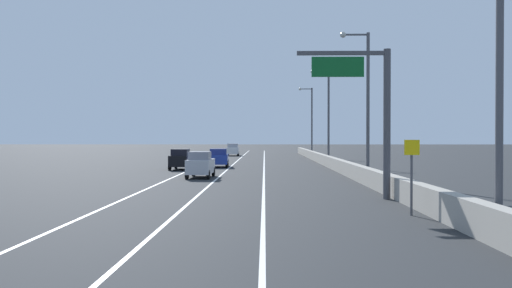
# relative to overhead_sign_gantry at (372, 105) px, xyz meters

# --- Properties ---
(ground_plane) EXTENTS (320.00, 320.00, 0.00)m
(ground_plane) POSITION_rel_overhead_sign_gantry_xyz_m (-6.92, 41.65, -4.73)
(ground_plane) COLOR #26282B
(lane_stripe_left) EXTENTS (0.16, 130.00, 0.00)m
(lane_stripe_left) POSITION_rel_overhead_sign_gantry_xyz_m (-12.42, 32.65, -4.73)
(lane_stripe_left) COLOR silver
(lane_stripe_left) RESTS_ON ground_plane
(lane_stripe_center) EXTENTS (0.16, 130.00, 0.00)m
(lane_stripe_center) POSITION_rel_overhead_sign_gantry_xyz_m (-8.92, 32.65, -4.73)
(lane_stripe_center) COLOR silver
(lane_stripe_center) RESTS_ON ground_plane
(lane_stripe_right) EXTENTS (0.16, 130.00, 0.00)m
(lane_stripe_right) POSITION_rel_overhead_sign_gantry_xyz_m (-5.42, 32.65, -4.73)
(lane_stripe_right) COLOR silver
(lane_stripe_right) RESTS_ON ground_plane
(jersey_barrier_right) EXTENTS (0.60, 120.00, 1.10)m
(jersey_barrier_right) POSITION_rel_overhead_sign_gantry_xyz_m (1.34, 17.65, -4.18)
(jersey_barrier_right) COLOR #9E998E
(jersey_barrier_right) RESTS_ON ground_plane
(overhead_sign_gantry) EXTENTS (4.68, 0.36, 7.50)m
(overhead_sign_gantry) POSITION_rel_overhead_sign_gantry_xyz_m (0.00, 0.00, 0.00)
(overhead_sign_gantry) COLOR #47474C
(overhead_sign_gantry) RESTS_ON ground_plane
(speed_advisory_sign) EXTENTS (0.60, 0.11, 3.00)m
(speed_advisory_sign) POSITION_rel_overhead_sign_gantry_xyz_m (0.44, -5.69, -2.96)
(speed_advisory_sign) COLOR #4C4C51
(speed_advisory_sign) RESTS_ON ground_plane
(lamp_post_right_near) EXTENTS (2.14, 0.44, 10.67)m
(lamp_post_right_near) POSITION_rel_overhead_sign_gantry_xyz_m (1.74, -10.10, 1.37)
(lamp_post_right_near) COLOR #4C4C51
(lamp_post_right_near) RESTS_ON ground_plane
(lamp_post_right_second) EXTENTS (2.14, 0.44, 10.67)m
(lamp_post_right_second) POSITION_rel_overhead_sign_gantry_xyz_m (1.81, 11.98, 1.37)
(lamp_post_right_second) COLOR #4C4C51
(lamp_post_right_second) RESTS_ON ground_plane
(lamp_post_right_third) EXTENTS (2.14, 0.44, 10.67)m
(lamp_post_right_third) POSITION_rel_overhead_sign_gantry_xyz_m (1.58, 34.07, 1.37)
(lamp_post_right_third) COLOR #4C4C51
(lamp_post_right_third) RESTS_ON ground_plane
(lamp_post_right_fourth) EXTENTS (2.14, 0.44, 10.67)m
(lamp_post_right_fourth) POSITION_rel_overhead_sign_gantry_xyz_m (1.61, 56.15, 1.37)
(lamp_post_right_fourth) COLOR #4C4C51
(lamp_post_right_fourth) RESTS_ON ground_plane
(car_blue_0) EXTENTS (2.10, 4.21, 1.90)m
(car_blue_0) POSITION_rel_overhead_sign_gantry_xyz_m (-10.12, 28.92, -3.78)
(car_blue_0) COLOR #1E389E
(car_blue_0) RESTS_ON ground_plane
(car_white_1) EXTENTS (1.96, 4.38, 2.02)m
(car_white_1) POSITION_rel_overhead_sign_gantry_xyz_m (-10.63, 62.99, -3.72)
(car_white_1) COLOR white
(car_white_1) RESTS_ON ground_plane
(car_silver_2) EXTENTS (1.88, 4.23, 2.00)m
(car_silver_2) POSITION_rel_overhead_sign_gantry_xyz_m (-10.26, 14.15, -3.73)
(car_silver_2) COLOR #B7B7BC
(car_silver_2) RESTS_ON ground_plane
(car_black_3) EXTENTS (1.84, 4.18, 1.97)m
(car_black_3) POSITION_rel_overhead_sign_gantry_xyz_m (-13.35, 24.51, -3.75)
(car_black_3) COLOR black
(car_black_3) RESTS_ON ground_plane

